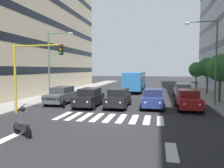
{
  "coord_description": "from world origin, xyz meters",
  "views": [
    {
      "loc": [
        -3.43,
        14.66,
        3.52
      ],
      "look_at": [
        1.2,
        -6.41,
        1.99
      ],
      "focal_mm": 33.99,
      "sensor_mm": 36.0,
      "label": 1
    }
  ],
  "objects_px": {
    "car_3": "(89,97)",
    "motorcycle_with_rider": "(22,124)",
    "street_tree_1": "(221,68)",
    "car_row2_0": "(183,91)",
    "car_2": "(118,98)",
    "car_4": "(62,95)",
    "street_lamp_left": "(211,54)",
    "car_0": "(188,99)",
    "bus_behind_traffic": "(135,80)",
    "traffic_light_gantry": "(28,67)",
    "street_lamp_right": "(53,58)",
    "car_1": "(153,98)",
    "street_tree_2": "(208,67)",
    "street_tree_3": "(196,70)"
  },
  "relations": [
    {
      "from": "car_1",
      "to": "bus_behind_traffic",
      "type": "xyz_separation_m",
      "value": [
        3.14,
        -13.95,
        0.97
      ]
    },
    {
      "from": "street_lamp_right",
      "to": "street_tree_2",
      "type": "xyz_separation_m",
      "value": [
        -18.07,
        -8.91,
        -0.96
      ]
    },
    {
      "from": "car_4",
      "to": "street_lamp_left",
      "type": "distance_m",
      "value": 14.96
    },
    {
      "from": "car_3",
      "to": "street_tree_2",
      "type": "height_order",
      "value": "street_tree_2"
    },
    {
      "from": "car_3",
      "to": "motorcycle_with_rider",
      "type": "height_order",
      "value": "car_3"
    },
    {
      "from": "car_4",
      "to": "street_lamp_left",
      "type": "bearing_deg",
      "value": -173.07
    },
    {
      "from": "car_3",
      "to": "street_lamp_left",
      "type": "bearing_deg",
      "value": -166.07
    },
    {
      "from": "street_lamp_right",
      "to": "car_3",
      "type": "bearing_deg",
      "value": 148.89
    },
    {
      "from": "car_0",
      "to": "car_3",
      "type": "xyz_separation_m",
      "value": [
        8.81,
        0.63,
        0.0
      ]
    },
    {
      "from": "car_row2_0",
      "to": "street_lamp_left",
      "type": "bearing_deg",
      "value": 109.04
    },
    {
      "from": "car_0",
      "to": "bus_behind_traffic",
      "type": "distance_m",
      "value": 15.4
    },
    {
      "from": "car_4",
      "to": "street_lamp_left",
      "type": "relative_size",
      "value": 0.56
    },
    {
      "from": "street_lamp_left",
      "to": "street_tree_2",
      "type": "distance_m",
      "value": 9.62
    },
    {
      "from": "traffic_light_gantry",
      "to": "street_tree_1",
      "type": "relative_size",
      "value": 1.13
    },
    {
      "from": "motorcycle_with_rider",
      "to": "street_tree_1",
      "type": "xyz_separation_m",
      "value": [
        -13.02,
        -13.57,
        2.98
      ]
    },
    {
      "from": "street_tree_1",
      "to": "street_lamp_left",
      "type": "bearing_deg",
      "value": 54.0
    },
    {
      "from": "street_lamp_left",
      "to": "street_lamp_right",
      "type": "height_order",
      "value": "street_lamp_left"
    },
    {
      "from": "car_1",
      "to": "motorcycle_with_rider",
      "type": "height_order",
      "value": "car_1"
    },
    {
      "from": "car_3",
      "to": "motorcycle_with_rider",
      "type": "xyz_separation_m",
      "value": [
        0.67,
        9.0,
        -0.24
      ]
    },
    {
      "from": "street_lamp_right",
      "to": "street_tree_1",
      "type": "relative_size",
      "value": 1.54
    },
    {
      "from": "car_2",
      "to": "street_tree_3",
      "type": "height_order",
      "value": "street_tree_3"
    },
    {
      "from": "motorcycle_with_rider",
      "to": "car_0",
      "type": "bearing_deg",
      "value": -134.53
    },
    {
      "from": "bus_behind_traffic",
      "to": "street_lamp_right",
      "type": "xyz_separation_m",
      "value": [
        8.02,
        11.51,
        2.86
      ]
    },
    {
      "from": "car_2",
      "to": "car_row2_0",
      "type": "height_order",
      "value": "same"
    },
    {
      "from": "car_0",
      "to": "traffic_light_gantry",
      "type": "xyz_separation_m",
      "value": [
        12.44,
        4.59,
        2.8
      ]
    },
    {
      "from": "bus_behind_traffic",
      "to": "street_tree_3",
      "type": "distance_m",
      "value": 10.77
    },
    {
      "from": "car_0",
      "to": "car_row2_0",
      "type": "xyz_separation_m",
      "value": [
        -0.34,
        -7.55,
        0.0
      ]
    },
    {
      "from": "street_tree_2",
      "to": "street_tree_3",
      "type": "distance_m",
      "value": 6.89
    },
    {
      "from": "bus_behind_traffic",
      "to": "street_tree_2",
      "type": "bearing_deg",
      "value": 165.51
    },
    {
      "from": "car_0",
      "to": "traffic_light_gantry",
      "type": "height_order",
      "value": "traffic_light_gantry"
    },
    {
      "from": "car_2",
      "to": "car_3",
      "type": "height_order",
      "value": "same"
    },
    {
      "from": "street_lamp_left",
      "to": "motorcycle_with_rider",
      "type": "bearing_deg",
      "value": 45.11
    },
    {
      "from": "car_row2_0",
      "to": "street_tree_3",
      "type": "distance_m",
      "value": 11.6
    },
    {
      "from": "car_2",
      "to": "car_1",
      "type": "bearing_deg",
      "value": -171.55
    },
    {
      "from": "traffic_light_gantry",
      "to": "street_lamp_right",
      "type": "relative_size",
      "value": 0.73
    },
    {
      "from": "car_row2_0",
      "to": "street_tree_3",
      "type": "xyz_separation_m",
      "value": [
        -3.3,
        -10.83,
        2.52
      ]
    },
    {
      "from": "car_1",
      "to": "motorcycle_with_rider",
      "type": "relative_size",
      "value": 2.83
    },
    {
      "from": "car_row2_0",
      "to": "motorcycle_with_rider",
      "type": "height_order",
      "value": "car_row2_0"
    },
    {
      "from": "bus_behind_traffic",
      "to": "motorcycle_with_rider",
      "type": "relative_size",
      "value": 6.69
    },
    {
      "from": "street_lamp_right",
      "to": "street_tree_3",
      "type": "height_order",
      "value": "street_lamp_right"
    },
    {
      "from": "car_2",
      "to": "car_3",
      "type": "relative_size",
      "value": 1.0
    },
    {
      "from": "street_lamp_left",
      "to": "car_2",
      "type": "bearing_deg",
      "value": 16.18
    },
    {
      "from": "car_row2_0",
      "to": "motorcycle_with_rider",
      "type": "distance_m",
      "value": 19.79
    },
    {
      "from": "motorcycle_with_rider",
      "to": "street_tree_2",
      "type": "xyz_separation_m",
      "value": [
        -13.4,
        -21.13,
        3.11
      ]
    },
    {
      "from": "car_4",
      "to": "motorcycle_with_rider",
      "type": "distance_m",
      "value": 10.34
    },
    {
      "from": "car_row2_0",
      "to": "street_tree_1",
      "type": "xyz_separation_m",
      "value": [
        -3.21,
        3.62,
        2.74
      ]
    },
    {
      "from": "car_0",
      "to": "car_2",
      "type": "bearing_deg",
      "value": 2.97
    },
    {
      "from": "car_1",
      "to": "street_lamp_right",
      "type": "height_order",
      "value": "street_lamp_right"
    },
    {
      "from": "car_2",
      "to": "car_row2_0",
      "type": "bearing_deg",
      "value": -129.43
    },
    {
      "from": "car_3",
      "to": "car_row2_0",
      "type": "xyz_separation_m",
      "value": [
        -9.15,
        -8.18,
        0.0
      ]
    }
  ]
}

